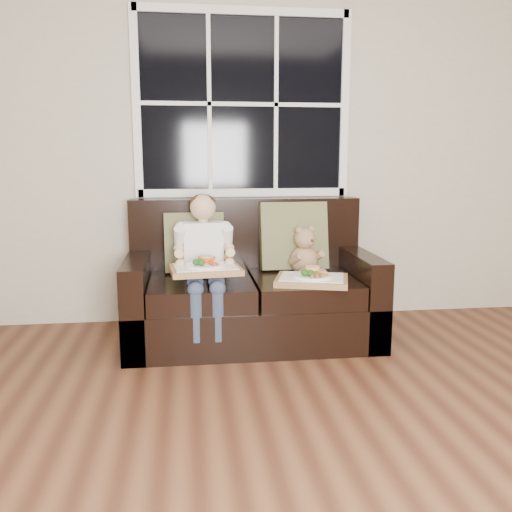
{
  "coord_description": "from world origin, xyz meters",
  "views": [
    {
      "loc": [
        -0.73,
        -1.67,
        1.26
      ],
      "look_at": [
        -0.28,
        1.85,
        0.61
      ],
      "focal_mm": 38.0,
      "sensor_mm": 36.0,
      "label": 1
    }
  ],
  "objects": [
    {
      "name": "tray_left",
      "position": [
        -0.63,
        1.67,
        0.58
      ],
      "size": [
        0.47,
        0.38,
        0.1
      ],
      "rotation": [
        0.0,
        0.0,
        0.11
      ],
      "color": "#AB7D4D",
      "rests_on": "child"
    },
    {
      "name": "tray_right",
      "position": [
        0.07,
        1.7,
        0.48
      ],
      "size": [
        0.54,
        0.47,
        0.11
      ],
      "rotation": [
        0.0,
        0.0,
        -0.29
      ],
      "color": "#AB7D4D",
      "rests_on": "loveseat"
    },
    {
      "name": "loveseat",
      "position": [
        -0.3,
        2.02,
        0.31
      ],
      "size": [
        1.7,
        0.92,
        0.96
      ],
      "color": "black",
      "rests_on": "ground"
    },
    {
      "name": "window_back",
      "position": [
        -0.3,
        2.48,
        1.65
      ],
      "size": [
        1.62,
        0.04,
        1.37
      ],
      "color": "black",
      "rests_on": "room_walls"
    },
    {
      "name": "pillow_right",
      "position": [
        0.04,
        2.17,
        0.69
      ],
      "size": [
        0.49,
        0.23,
        0.5
      ],
      "rotation": [
        -0.21,
        0.0,
        0.01
      ],
      "color": "olive",
      "rests_on": "loveseat"
    },
    {
      "name": "ground",
      "position": [
        0.0,
        0.0,
        0.0
      ],
      "size": [
        5.0,
        5.0,
        0.0
      ],
      "primitive_type": "plane",
      "color": "brown",
      "rests_on": "ground"
    },
    {
      "name": "pillow_left",
      "position": [
        -0.69,
        2.17,
        0.66
      ],
      "size": [
        0.43,
        0.21,
        0.43
      ],
      "rotation": [
        -0.21,
        0.0,
        0.05
      ],
      "color": "olive",
      "rests_on": "loveseat"
    },
    {
      "name": "room_walls",
      "position": [
        0.0,
        0.0,
        1.59
      ],
      "size": [
        4.52,
        5.02,
        2.71
      ],
      "color": "#BDB29D",
      "rests_on": "ground"
    },
    {
      "name": "child",
      "position": [
        -0.62,
        1.9,
        0.65
      ],
      "size": [
        0.39,
        0.6,
        0.87
      ],
      "color": "white",
      "rests_on": "loveseat"
    },
    {
      "name": "teddy_bear",
      "position": [
        0.08,
        2.01,
        0.59
      ],
      "size": [
        0.25,
        0.29,
        0.35
      ],
      "rotation": [
        0.0,
        0.0,
        0.37
      ],
      "color": "tan",
      "rests_on": "loveseat"
    }
  ]
}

